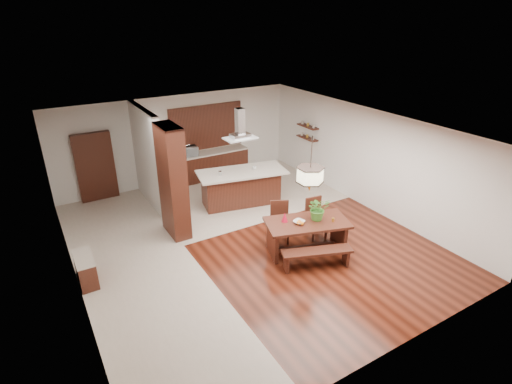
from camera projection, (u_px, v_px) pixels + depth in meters
room_shell at (245, 163)px, 9.38m from camera, size 9.00×9.04×2.92m
tile_hallway at (140, 271)px, 8.96m from camera, size 2.50×9.00×0.01m
tile_kitchen at (241, 193)px, 12.77m from camera, size 5.50×4.00×0.01m
soffit_band at (245, 129)px, 9.04m from camera, size 8.00×9.00×0.02m
partition_pier at (173, 182)px, 9.92m from camera, size 0.45×1.00×2.90m
partition_stub at (147, 158)px, 11.56m from camera, size 0.18×2.40×2.90m
hallway_console at (86, 270)px, 8.49m from camera, size 0.37×0.88×0.63m
hallway_doorway at (95, 167)px, 11.98m from camera, size 1.10×0.20×2.10m
rear_counter at (211, 165)px, 13.79m from camera, size 2.60×0.62×0.95m
kitchen_window at (206, 127)px, 13.46m from camera, size 2.60×0.08×1.50m
shelf_lower at (307, 138)px, 13.49m from camera, size 0.26×0.90×0.04m
shelf_upper at (308, 126)px, 13.32m from camera, size 0.26×0.90×0.04m
dining_table at (307, 229)px, 9.49m from camera, size 2.15×1.51×0.81m
dining_bench at (317, 259)px, 9.02m from camera, size 1.63×0.90×0.45m
dining_chair_left at (280, 223)px, 9.95m from camera, size 0.62×0.62×1.04m
dining_chair_right at (317, 218)px, 10.15m from camera, size 0.51×0.51×1.03m
pendant_lantern at (311, 164)px, 8.80m from camera, size 0.64×0.64×1.31m
foliage_plant at (318, 209)px, 9.38m from camera, size 0.64×0.60×0.58m
fruit_bowl at (299, 222)px, 9.31m from camera, size 0.32×0.32×0.06m
napkin_cone at (285, 217)px, 9.35m from camera, size 0.17×0.17×0.23m
gold_ornament at (333, 220)px, 9.38m from camera, size 0.08×0.08×0.09m
kitchen_island at (241, 187)px, 11.89m from camera, size 2.74×1.61×1.06m
range_hood at (240, 124)px, 11.09m from camera, size 0.90×0.55×0.87m
island_cup at (254, 168)px, 11.76m from camera, size 0.15×0.15×0.09m
microwave at (189, 151)px, 13.14m from camera, size 0.57×0.41×0.30m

